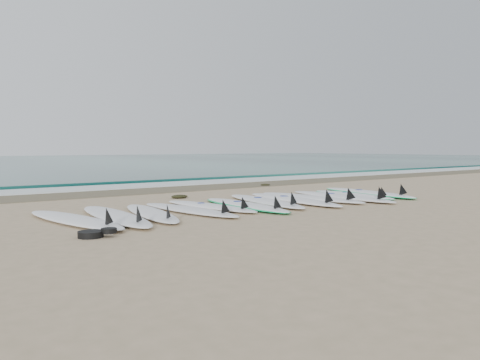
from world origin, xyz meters
TOP-DOWN VIEW (x-y plane):
  - ground at (0.00, 0.00)m, footprint 120.00×120.00m
  - wet_sand_band at (0.00, 4.10)m, footprint 120.00×1.80m
  - foam_band at (0.00, 5.50)m, footprint 120.00×1.40m
  - wave_crest at (0.00, 7.00)m, footprint 120.00×1.00m
  - surfboard_0 at (-3.51, -0.07)m, footprint 1.02×2.75m
  - surfboard_1 at (-2.88, -0.08)m, footprint 0.73×2.83m
  - surfboard_2 at (-2.27, -0.09)m, footprint 0.93×2.55m
  - surfboard_3 at (-1.54, -0.12)m, footprint 0.87×2.58m
  - surfboard_4 at (-0.97, 0.09)m, footprint 0.87×2.47m
  - surfboard_5 at (-0.35, -0.14)m, footprint 0.76×2.67m
  - surfboard_6 at (0.33, 0.08)m, footprint 0.99×2.82m
  - surfboard_7 at (0.97, -0.07)m, footprint 0.81×2.94m
  - surfboard_8 at (1.56, -0.00)m, footprint 0.85×2.85m
  - surfboard_9 at (2.25, -0.27)m, footprint 0.64×2.91m
  - surfboard_10 at (2.85, -0.05)m, footprint 0.71×2.43m
  - surfboard_11 at (3.45, -0.01)m, footprint 1.04×2.96m
  - seaweed_near at (-0.56, 2.04)m, footprint 0.39×0.30m
  - seaweed_far at (3.15, 3.51)m, footprint 0.31×0.24m
  - leash_coil at (-3.66, -1.33)m, footprint 0.46×0.36m

SIDE VIEW (x-z plane):
  - ground at x=0.00m, z-range 0.00..0.00m
  - wet_sand_band at x=0.00m, z-range 0.00..0.01m
  - foam_band at x=0.00m, z-range 0.00..0.04m
  - seaweed_far at x=3.15m, z-range 0.00..0.06m
  - seaweed_near at x=-0.56m, z-range 0.00..0.08m
  - surfboard_10 at x=2.85m, z-range -0.11..0.20m
  - leash_coil at x=-3.66m, z-range -0.01..0.10m
  - surfboard_5 at x=-0.35m, z-range -0.12..0.22m
  - wave_crest at x=0.00m, z-range 0.00..0.10m
  - surfboard_4 at x=-0.97m, z-range -0.10..0.21m
  - surfboard_11 at x=3.45m, z-range -0.13..0.24m
  - surfboard_2 at x=-2.27m, z-range -0.10..0.22m
  - surfboard_3 at x=-1.54m, z-range -0.11..0.22m
  - surfboard_0 at x=-3.51m, z-range -0.11..0.23m
  - surfboard_6 at x=0.33m, z-range -0.12..0.24m
  - surfboard_1 at x=-2.88m, z-range -0.12..0.24m
  - surfboard_8 at x=1.56m, z-range -0.12..0.24m
  - surfboard_7 at x=0.97m, z-range -0.12..0.25m
  - surfboard_9 at x=2.25m, z-range -0.12..0.25m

